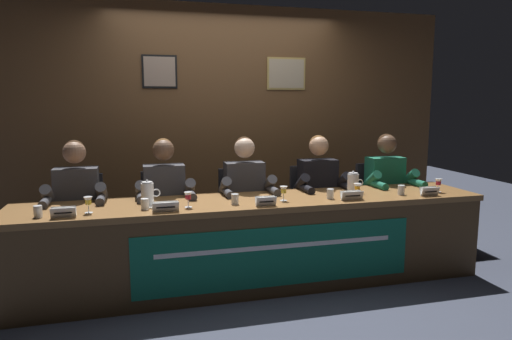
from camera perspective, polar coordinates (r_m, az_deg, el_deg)
ground_plane at (r=4.13m, az=0.00°, el=-13.77°), size 12.00×12.00×0.00m
wall_back_panelled at (r=5.17m, az=-3.93°, el=5.56°), size 5.19×0.14×2.60m
conference_table at (r=3.86m, az=0.47°, el=-7.32°), size 3.99×0.73×0.74m
chair_far_left at (r=4.41m, az=-20.94°, el=-6.72°), size 0.44×0.45×0.92m
panelist_far_left at (r=4.16m, az=-21.42°, el=-3.73°), size 0.51×0.48×1.24m
nameplate_far_left at (r=3.55m, az=-22.81°, el=-4.87°), size 0.17×0.06×0.08m
juice_glass_far_left at (r=3.63m, az=-20.12°, el=-3.72°), size 0.06×0.06×0.12m
water_cup_far_left at (r=3.65m, az=-25.45°, el=-4.74°), size 0.06×0.06×0.08m
chair_left at (r=4.39m, az=-11.28°, el=-6.38°), size 0.44×0.45×0.92m
panelist_left at (r=4.14m, az=-11.21°, el=-3.36°), size 0.51×0.48×1.24m
nameplate_left at (r=3.51m, az=-11.16°, el=-4.51°), size 0.20×0.06×0.08m
juice_glass_left at (r=3.62m, az=-8.42°, el=-3.30°), size 0.06×0.06×0.12m
water_cup_left at (r=3.63m, az=-13.64°, el=-4.20°), size 0.06×0.06×0.08m
chair_center at (r=4.50m, az=-1.81°, el=-5.88°), size 0.44×0.45×0.92m
panelist_center at (r=4.24m, az=-1.21°, el=-2.90°), size 0.51×0.48×1.24m
nameplate_center at (r=3.64m, az=1.24°, el=-3.90°), size 0.16×0.06×0.08m
juice_glass_center at (r=3.83m, az=3.44°, el=-2.59°), size 0.06×0.06×0.12m
water_cup_center at (r=3.71m, az=-2.64°, el=-3.71°), size 0.06×0.06×0.08m
chair_right at (r=4.71m, az=7.00°, el=-5.27°), size 0.44×0.45×0.92m
panelist_right at (r=4.47m, az=8.02°, el=-2.39°), size 0.51×0.48×1.24m
nameplate_right at (r=3.94m, az=11.81°, el=-3.11°), size 0.19×0.06×0.08m
juice_glass_right at (r=4.05m, az=12.48°, el=-2.17°), size 0.06×0.06×0.12m
water_cup_right at (r=3.97m, az=9.21°, el=-3.00°), size 0.06×0.06×0.08m
chair_far_right at (r=5.03m, az=14.85°, el=-4.62°), size 0.44×0.45×0.92m
panelist_far_right at (r=4.80m, az=16.15°, el=-1.89°), size 0.51×0.48×1.24m
nameplate_far_right at (r=4.32m, az=20.74°, el=-2.49°), size 0.17×0.06×0.08m
juice_glass_far_right at (r=4.51m, az=21.71°, el=-1.49°), size 0.06×0.06×0.12m
water_cup_far_right at (r=4.28m, az=17.58°, el=-2.44°), size 0.06×0.06×0.08m
water_pitcher_left_side at (r=3.75m, az=-13.30°, el=-2.89°), size 0.15×0.10×0.21m
water_pitcher_right_side at (r=4.20m, az=11.96°, el=-1.64°), size 0.15×0.10×0.21m
document_stack_left at (r=3.69m, az=-11.43°, el=-4.43°), size 0.24×0.19×0.01m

